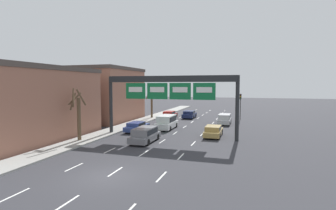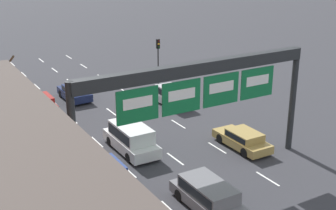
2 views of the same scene
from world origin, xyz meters
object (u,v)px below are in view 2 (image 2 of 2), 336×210
suv_grey (208,194)px  suv_silver (172,95)px  car_blue (106,170)px  tree_bare_second (94,210)px  suv_white (131,137)px  traffic_light_near_gantry (158,52)px  car_red (41,102)px  tree_bare_closest (1,85)px  sign_gantry (199,84)px  car_gold (243,139)px  car_navy (75,92)px

suv_grey → suv_silver: (6.70, 14.90, 0.00)m
car_blue → tree_bare_second: 8.24m
suv_white → traffic_light_near_gantry: (9.06, 12.51, 2.12)m
suv_grey → tree_bare_second: bearing=-166.2°
car_blue → car_red: bearing=89.4°
suv_silver → tree_bare_closest: tree_bare_closest is taller
suv_silver → tree_bare_second: size_ratio=0.79×
sign_gantry → tree_bare_second: sign_gantry is taller
sign_gantry → suv_grey: bearing=-115.1°
car_gold → tree_bare_closest: tree_bare_closest is taller
car_navy → suv_silver: bearing=-39.5°
tree_bare_closest → car_blue: bearing=-77.4°
car_red → car_blue: bearing=-90.6°
car_blue → traffic_light_near_gantry: (12.13, 15.39, 2.48)m
suv_white → tree_bare_closest: tree_bare_closest is taller
car_red → car_navy: 3.51m
car_gold → tree_bare_second: bearing=-153.1°
sign_gantry → tree_bare_second: (-8.38, -5.04, -2.68)m
car_gold → tree_bare_second: size_ratio=0.81×
car_navy → tree_bare_second: size_ratio=0.74×
sign_gantry → suv_white: size_ratio=3.10×
tree_bare_closest → traffic_light_near_gantry: bearing=9.0°
car_blue → car_gold: bearing=-2.8°
traffic_light_near_gantry → car_red: bearing=-172.1°
car_navy → car_gold: car_navy is taller
car_gold → tree_bare_second: tree_bare_second is taller
car_navy → suv_grey: bearing=-90.3°
tree_bare_second → car_gold: bearing=26.9°
car_gold → traffic_light_near_gantry: 16.23m
sign_gantry → car_red: 17.26m
sign_gantry → suv_grey: sign_gantry is taller
car_red → sign_gantry: bearing=-73.1°
suv_silver → tree_bare_closest: bearing=164.6°
car_red → suv_silver: bearing=-23.4°
traffic_light_near_gantry → tree_bare_second: bearing=-124.6°
car_red → car_gold: 17.12m
car_navy → suv_white: suv_white is taller
suv_grey → tree_bare_closest: size_ratio=0.93×
tree_bare_second → sign_gantry: bearing=31.0°
car_gold → suv_silver: bearing=87.9°
car_blue → tree_bare_second: size_ratio=0.81×
car_navy → car_blue: bearing=-103.2°
traffic_light_near_gantry → tree_bare_second: tree_bare_second is taller
car_red → suv_grey: size_ratio=0.93×
car_red → car_blue: (-0.15, -13.73, -0.03)m
car_red → suv_silver: suv_silver is taller
car_blue → sign_gantry: bearing=-22.9°
traffic_light_near_gantry → car_blue: bearing=-128.3°
suv_grey → suv_silver: size_ratio=1.09×
car_navy → car_gold: size_ratio=0.90×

